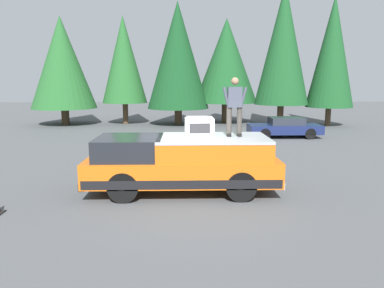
{
  "coord_description": "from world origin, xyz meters",
  "views": [
    {
      "loc": [
        -10.1,
        0.1,
        3.26
      ],
      "look_at": [
        0.65,
        -0.18,
        1.35
      ],
      "focal_mm": 33.72,
      "sensor_mm": 36.0,
      "label": 1
    }
  ],
  "objects_px": {
    "pickup_truck": "(182,163)",
    "parked_car_navy": "(285,127)",
    "person_on_truck_bed": "(235,105)",
    "compressor_unit": "(199,126)"
  },
  "relations": [
    {
      "from": "pickup_truck",
      "to": "parked_car_navy",
      "type": "xyz_separation_m",
      "value": [
        10.2,
        -5.9,
        -0.29
      ]
    },
    {
      "from": "person_on_truck_bed",
      "to": "parked_car_navy",
      "type": "xyz_separation_m",
      "value": [
        10.1,
        -4.39,
        -1.97
      ]
    },
    {
      "from": "compressor_unit",
      "to": "person_on_truck_bed",
      "type": "xyz_separation_m",
      "value": [
        -0.08,
        -1.01,
        0.62
      ]
    },
    {
      "from": "pickup_truck",
      "to": "parked_car_navy",
      "type": "bearing_deg",
      "value": -30.04
    },
    {
      "from": "pickup_truck",
      "to": "parked_car_navy",
      "type": "height_order",
      "value": "pickup_truck"
    },
    {
      "from": "pickup_truck",
      "to": "parked_car_navy",
      "type": "relative_size",
      "value": 1.35
    },
    {
      "from": "parked_car_navy",
      "to": "person_on_truck_bed",
      "type": "bearing_deg",
      "value": 156.49
    },
    {
      "from": "compressor_unit",
      "to": "person_on_truck_bed",
      "type": "relative_size",
      "value": 0.5
    },
    {
      "from": "pickup_truck",
      "to": "compressor_unit",
      "type": "xyz_separation_m",
      "value": [
        0.19,
        -0.5,
        1.05
      ]
    },
    {
      "from": "parked_car_navy",
      "to": "pickup_truck",
      "type": "bearing_deg",
      "value": 149.96
    }
  ]
}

